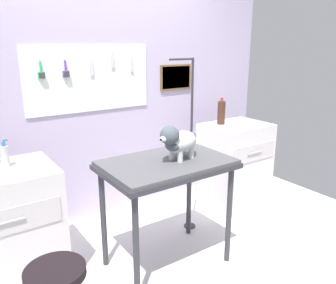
{
  "coord_description": "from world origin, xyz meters",
  "views": [
    {
      "loc": [
        -1.38,
        -1.83,
        1.7
      ],
      "look_at": [
        0.03,
        0.22,
        0.99
      ],
      "focal_mm": 36.62,
      "sensor_mm": 36.0,
      "label": 1
    }
  ],
  "objects_px": {
    "cabinet_right": "(234,164)",
    "grooming_table": "(167,172)",
    "grooming_arm": "(190,154)",
    "dog": "(178,141)",
    "spray_bottle_tall": "(5,156)",
    "counter_left": "(0,231)",
    "soda_bottle": "(221,112)"
  },
  "relations": [
    {
      "from": "grooming_table",
      "to": "counter_left",
      "type": "bearing_deg",
      "value": 157.91
    },
    {
      "from": "grooming_table",
      "to": "grooming_arm",
      "type": "relative_size",
      "value": 0.6
    },
    {
      "from": "cabinet_right",
      "to": "spray_bottle_tall",
      "type": "xyz_separation_m",
      "value": [
        -2.25,
        -0.0,
        0.52
      ]
    },
    {
      "from": "grooming_arm",
      "to": "spray_bottle_tall",
      "type": "xyz_separation_m",
      "value": [
        -1.5,
        0.17,
        0.22
      ]
    },
    {
      "from": "dog",
      "to": "cabinet_right",
      "type": "xyz_separation_m",
      "value": [
        1.17,
        0.55,
        -0.58
      ]
    },
    {
      "from": "grooming_table",
      "to": "counter_left",
      "type": "height_order",
      "value": "counter_left"
    },
    {
      "from": "grooming_table",
      "to": "spray_bottle_tall",
      "type": "distance_m",
      "value": 1.14
    },
    {
      "from": "grooming_arm",
      "to": "counter_left",
      "type": "distance_m",
      "value": 1.63
    },
    {
      "from": "spray_bottle_tall",
      "to": "dog",
      "type": "bearing_deg",
      "value": -26.69
    },
    {
      "from": "dog",
      "to": "spray_bottle_tall",
      "type": "distance_m",
      "value": 1.21
    },
    {
      "from": "dog",
      "to": "cabinet_right",
      "type": "height_order",
      "value": "dog"
    },
    {
      "from": "cabinet_right",
      "to": "soda_bottle",
      "type": "distance_m",
      "value": 0.6
    },
    {
      "from": "grooming_arm",
      "to": "dog",
      "type": "height_order",
      "value": "grooming_arm"
    },
    {
      "from": "spray_bottle_tall",
      "to": "soda_bottle",
      "type": "distance_m",
      "value": 2.12
    },
    {
      "from": "cabinet_right",
      "to": "grooming_table",
      "type": "bearing_deg",
      "value": -157.81
    },
    {
      "from": "counter_left",
      "to": "soda_bottle",
      "type": "height_order",
      "value": "soda_bottle"
    },
    {
      "from": "grooming_arm",
      "to": "spray_bottle_tall",
      "type": "distance_m",
      "value": 1.52
    },
    {
      "from": "dog",
      "to": "spray_bottle_tall",
      "type": "xyz_separation_m",
      "value": [
        -1.08,
        0.54,
        -0.06
      ]
    },
    {
      "from": "grooming_arm",
      "to": "grooming_table",
      "type": "bearing_deg",
      "value": -145.52
    },
    {
      "from": "grooming_arm",
      "to": "dog",
      "type": "bearing_deg",
      "value": -137.94
    },
    {
      "from": "counter_left",
      "to": "cabinet_right",
      "type": "xyz_separation_m",
      "value": [
        2.35,
        0.06,
        0.0
      ]
    },
    {
      "from": "cabinet_right",
      "to": "soda_bottle",
      "type": "bearing_deg",
      "value": 141.54
    },
    {
      "from": "spray_bottle_tall",
      "to": "counter_left",
      "type": "bearing_deg",
      "value": -152.84
    },
    {
      "from": "spray_bottle_tall",
      "to": "soda_bottle",
      "type": "height_order",
      "value": "soda_bottle"
    },
    {
      "from": "counter_left",
      "to": "cabinet_right",
      "type": "bearing_deg",
      "value": 1.37
    },
    {
      "from": "soda_bottle",
      "to": "spray_bottle_tall",
      "type": "bearing_deg",
      "value": -177.12
    },
    {
      "from": "grooming_table",
      "to": "soda_bottle",
      "type": "xyz_separation_m",
      "value": [
        1.11,
        0.61,
        0.24
      ]
    },
    {
      "from": "counter_left",
      "to": "spray_bottle_tall",
      "type": "xyz_separation_m",
      "value": [
        0.1,
        0.05,
        0.52
      ]
    },
    {
      "from": "grooming_table",
      "to": "counter_left",
      "type": "xyz_separation_m",
      "value": [
        -1.11,
        0.45,
        -0.34
      ]
    },
    {
      "from": "spray_bottle_tall",
      "to": "cabinet_right",
      "type": "bearing_deg",
      "value": 0.09
    },
    {
      "from": "dog",
      "to": "counter_left",
      "type": "height_order",
      "value": "dog"
    },
    {
      "from": "grooming_table",
      "to": "dog",
      "type": "relative_size",
      "value": 2.52
    }
  ]
}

